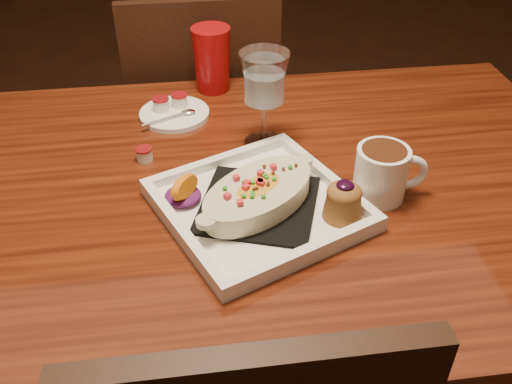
{
  "coord_description": "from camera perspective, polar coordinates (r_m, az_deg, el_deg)",
  "views": [
    {
      "loc": [
        -0.04,
        -0.85,
        1.38
      ],
      "look_at": [
        0.06,
        -0.05,
        0.77
      ],
      "focal_mm": 40.0,
      "sensor_mm": 36.0,
      "label": 1
    }
  ],
  "objects": [
    {
      "name": "red_tumbler",
      "position": [
        1.37,
        -4.44,
        13.08
      ],
      "size": [
        0.09,
        0.09,
        0.15
      ],
      "primitive_type": "cone",
      "color": "#A10B0E",
      "rests_on": "table"
    },
    {
      "name": "goblet",
      "position": [
        1.11,
        0.83,
        10.82
      ],
      "size": [
        0.1,
        0.1,
        0.2
      ],
      "color": "silver",
      "rests_on": "table"
    },
    {
      "name": "chair_far",
      "position": [
        1.72,
        -5.17,
        6.44
      ],
      "size": [
        0.42,
        0.42,
        0.93
      ],
      "rotation": [
        0.0,
        0.0,
        3.14
      ],
      "color": "black",
      "rests_on": "floor"
    },
    {
      "name": "coffee_mug",
      "position": [
        1.03,
        12.59,
        2.04
      ],
      "size": [
        0.13,
        0.09,
        0.1
      ],
      "rotation": [
        0.0,
        0.0,
        -0.08
      ],
      "color": "white",
      "rests_on": "table"
    },
    {
      "name": "table",
      "position": [
        1.12,
        -3.57,
        -3.56
      ],
      "size": [
        1.5,
        0.9,
        0.75
      ],
      "color": "maroon",
      "rests_on": "floor"
    },
    {
      "name": "plate",
      "position": [
        0.98,
        0.82,
        -0.81
      ],
      "size": [
        0.41,
        0.41,
        0.08
      ],
      "rotation": [
        0.0,
        0.0,
        0.41
      ],
      "color": "white",
      "rests_on": "table"
    },
    {
      "name": "saucer",
      "position": [
        1.29,
        -8.3,
        7.95
      ],
      "size": [
        0.15,
        0.15,
        0.1
      ],
      "color": "white",
      "rests_on": "table"
    },
    {
      "name": "creamer_loose",
      "position": [
        1.15,
        -11.12,
        3.76
      ],
      "size": [
        0.03,
        0.03,
        0.03
      ],
      "color": "white",
      "rests_on": "table"
    }
  ]
}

